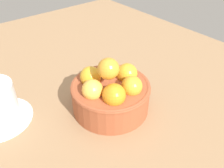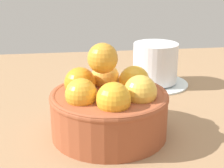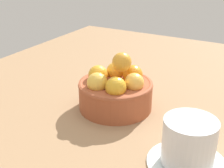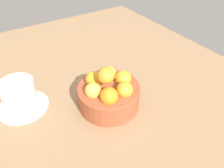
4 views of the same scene
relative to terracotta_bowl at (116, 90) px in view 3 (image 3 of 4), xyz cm
name	(u,v)px [view 3 (image 3 of 4)]	position (x,y,z in cm)	size (l,w,h in cm)	color
ground_plane	(115,117)	(0.01, -0.02, -6.57)	(119.82, 91.20, 4.85)	#997551
terracotta_bowl	(116,90)	(0.00, 0.00, 0.00)	(15.40, 15.40, 12.15)	#9E4C2D
coffee_cup	(189,145)	(11.00, 18.72, -0.56)	(12.51, 12.51, 7.83)	white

